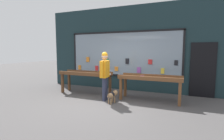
% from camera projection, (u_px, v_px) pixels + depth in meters
% --- Properties ---
extents(ground_plane, '(40.00, 40.00, 0.00)m').
position_uv_depth(ground_plane, '(104.00, 104.00, 5.92)').
color(ground_plane, '#474444').
extents(shopfront_facade, '(7.94, 0.29, 3.75)m').
position_uv_depth(shopfront_facade, '(128.00, 49.00, 7.88)').
color(shopfront_facade, '#192D33').
rests_on(shopfront_facade, ground_plane).
extents(display_table_left, '(2.22, 0.64, 0.93)m').
position_uv_depth(display_table_left, '(86.00, 76.00, 7.24)').
color(display_table_left, brown).
rests_on(display_table_left, ground_plane).
extents(display_table_right, '(2.22, 0.69, 0.92)m').
position_uv_depth(display_table_right, '(150.00, 80.00, 6.19)').
color(display_table_right, brown).
rests_on(display_table_right, ground_plane).
extents(person_browsing, '(0.27, 0.68, 1.74)m').
position_uv_depth(person_browsing, '(105.00, 72.00, 6.22)').
color(person_browsing, '#2D334C').
rests_on(person_browsing, ground_plane).
extents(small_dog, '(0.26, 0.57, 0.41)m').
position_uv_depth(small_dog, '(112.00, 95.00, 5.95)').
color(small_dog, '#99724C').
rests_on(small_dog, ground_plane).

